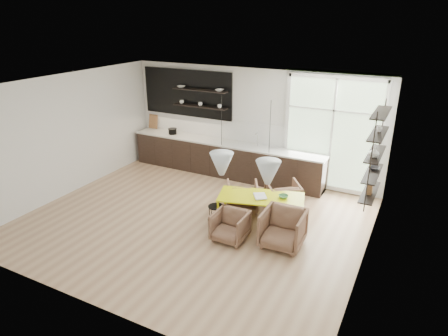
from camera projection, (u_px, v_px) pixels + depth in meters
room at (240, 146)px, 8.77m from camera, size 7.02×6.01×2.91m
kitchen_run at (223, 153)px, 10.95m from camera, size 5.54×0.69×2.75m
right_shelving at (375, 157)px, 7.58m from camera, size 0.26×1.22×1.90m
dining_table at (261, 198)px, 8.30m from camera, size 1.91×1.23×0.64m
armchair_back_left at (242, 196)px, 9.03m from camera, size 0.94×0.95×0.65m
armchair_back_right at (283, 196)px, 9.00m from camera, size 1.01×1.01×0.67m
armchair_front_left at (230, 226)px, 7.83m from camera, size 0.64×0.66×0.60m
armchair_front_right at (283, 229)px, 7.60m from camera, size 0.80×0.83×0.73m
wire_stool at (216, 213)px, 8.37m from camera, size 0.35×0.35×0.45m
table_book at (254, 197)px, 8.24m from camera, size 0.39×0.41×0.03m
table_bowl at (283, 196)px, 8.21m from camera, size 0.25×0.25×0.06m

